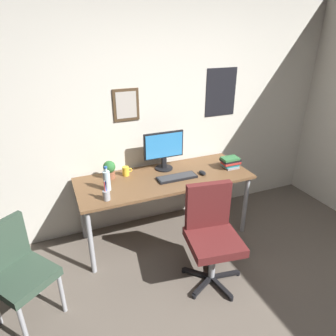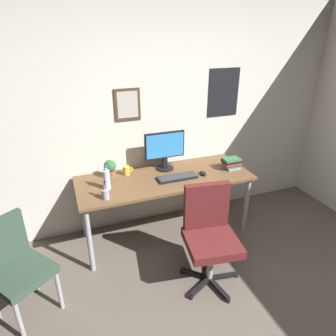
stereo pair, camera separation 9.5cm
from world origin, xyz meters
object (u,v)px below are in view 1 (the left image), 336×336
at_px(pen_cup, 106,195).
at_px(book_stack_left, 230,162).
at_px(computer_mouse, 202,173).
at_px(potted_plant, 109,169).
at_px(keyboard, 177,177).
at_px(monitor, 164,149).
at_px(coffee_mug_near, 126,171).
at_px(water_bottle, 107,180).
at_px(office_chair, 211,230).
at_px(side_chair, 16,268).

bearing_deg(pen_cup, book_stack_left, 6.91).
bearing_deg(computer_mouse, book_stack_left, 5.62).
bearing_deg(potted_plant, keyboard, -23.40).
height_order(computer_mouse, book_stack_left, book_stack_left).
distance_m(monitor, potted_plant, 0.63).
bearing_deg(potted_plant, coffee_mug_near, -1.61).
xyz_separation_m(water_bottle, book_stack_left, (1.42, -0.01, -0.04)).
relative_size(keyboard, potted_plant, 2.21).
bearing_deg(office_chair, water_bottle, 137.45).
xyz_separation_m(side_chair, potted_plant, (0.94, 0.78, 0.35)).
height_order(side_chair, monitor, monitor).
xyz_separation_m(monitor, water_bottle, (-0.70, -0.25, -0.13)).
height_order(water_bottle, pen_cup, water_bottle).
bearing_deg(coffee_mug_near, keyboard, -30.12).
distance_m(monitor, water_bottle, 0.76).
relative_size(keyboard, pen_cup, 2.15).
bearing_deg(pen_cup, side_chair, -157.11).
bearing_deg(side_chair, pen_cup, 22.89).
height_order(office_chair, monitor, monitor).
bearing_deg(computer_mouse, monitor, 138.70).
xyz_separation_m(keyboard, water_bottle, (-0.74, 0.03, 0.09)).
bearing_deg(coffee_mug_near, pen_cup, -125.09).
bearing_deg(book_stack_left, pen_cup, -173.09).
xyz_separation_m(monitor, book_stack_left, (0.72, -0.26, -0.17)).
relative_size(monitor, water_bottle, 1.82).
bearing_deg(book_stack_left, office_chair, -131.91).
xyz_separation_m(computer_mouse, coffee_mug_near, (-0.78, 0.29, 0.03)).
bearing_deg(office_chair, book_stack_left, 48.09).
bearing_deg(pen_cup, office_chair, -32.58).
xyz_separation_m(office_chair, computer_mouse, (0.26, 0.67, 0.24)).
bearing_deg(water_bottle, keyboard, -2.54).
distance_m(side_chair, potted_plant, 1.27).
bearing_deg(book_stack_left, computer_mouse, -174.38).
xyz_separation_m(keyboard, coffee_mug_near, (-0.48, 0.28, 0.04)).
height_order(monitor, potted_plant, monitor).
relative_size(water_bottle, coffee_mug_near, 2.28).
bearing_deg(coffee_mug_near, book_stack_left, -12.47).
distance_m(computer_mouse, pen_cup, 1.10).
distance_m(office_chair, monitor, 1.07).
relative_size(computer_mouse, water_bottle, 0.44).
distance_m(pen_cup, book_stack_left, 1.48).
bearing_deg(monitor, water_bottle, -160.41).
bearing_deg(water_bottle, coffee_mug_near, 43.87).
xyz_separation_m(side_chair, coffee_mug_near, (1.11, 0.77, 0.30)).
relative_size(office_chair, coffee_mug_near, 8.59).
distance_m(coffee_mug_near, potted_plant, 0.18).
xyz_separation_m(monitor, potted_plant, (-0.62, 0.00, -0.13)).
distance_m(computer_mouse, water_bottle, 1.04).
relative_size(office_chair, water_bottle, 3.76).
bearing_deg(potted_plant, computer_mouse, -17.33).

